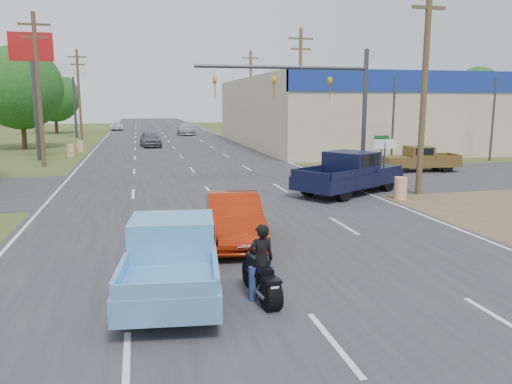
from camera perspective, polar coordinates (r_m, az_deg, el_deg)
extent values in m
plane|color=#39441B|center=(9.44, 8.85, -16.78)|extent=(200.00, 200.00, 0.00)
cube|color=#2D2D30|center=(48.07, -9.36, 5.00)|extent=(15.00, 180.00, 0.02)
cube|color=#2D2D30|center=(26.32, -5.97, 0.85)|extent=(120.00, 10.00, 0.02)
cube|color=brown|center=(23.18, 25.03, -1.35)|extent=(8.00, 18.00, 0.01)
cube|color=#B7A88C|center=(59.38, 23.44, 8.45)|extent=(50.00, 28.00, 6.60)
cylinder|color=#4C3823|center=(24.38, 18.68, 11.41)|extent=(0.28, 0.28, 10.00)
cube|color=#4C3823|center=(24.72, 19.15, 19.30)|extent=(1.60, 0.14, 0.14)
cylinder|color=#4C3823|center=(40.82, 5.05, 11.21)|extent=(0.28, 0.28, 10.00)
cube|color=#4C3823|center=(41.11, 5.15, 17.07)|extent=(2.00, 0.14, 0.14)
cube|color=#4C3823|center=(41.02, 5.13, 15.96)|extent=(1.60, 0.14, 0.14)
cylinder|color=#4C3823|center=(58.19, -0.60, 10.94)|extent=(0.28, 0.28, 10.00)
cube|color=#4C3823|center=(58.39, -0.61, 15.06)|extent=(2.00, 0.14, 0.14)
cube|color=#4C3823|center=(58.33, -0.61, 14.28)|extent=(1.60, 0.14, 0.14)
cylinder|color=#4C3823|center=(36.31, -23.58, 10.54)|extent=(0.28, 0.28, 10.00)
cube|color=#4C3823|center=(36.64, -24.06, 17.10)|extent=(2.00, 0.14, 0.14)
cube|color=#4C3823|center=(36.54, -23.97, 15.86)|extent=(1.60, 0.14, 0.14)
cylinder|color=#4C3823|center=(60.10, -19.55, 10.34)|extent=(0.28, 0.28, 10.00)
cube|color=#4C3823|center=(60.29, -19.79, 14.32)|extent=(2.00, 0.14, 0.14)
cube|color=#4C3823|center=(60.23, -19.75, 13.57)|extent=(1.60, 0.14, 0.14)
cylinder|color=#422D19|center=(50.88, -25.01, 6.28)|extent=(0.44, 0.44, 3.24)
sphere|color=#144716|center=(50.83, -25.35, 10.73)|extent=(7.56, 7.56, 7.56)
cylinder|color=#422D19|center=(74.63, -21.87, 7.32)|extent=(0.44, 0.44, 2.88)
sphere|color=#144716|center=(74.58, -22.05, 10.02)|extent=(6.72, 6.72, 6.72)
cylinder|color=#422D19|center=(97.20, 23.81, 7.90)|extent=(0.44, 0.44, 3.60)
sphere|color=#144716|center=(97.19, 24.00, 10.49)|extent=(8.40, 8.40, 8.40)
cylinder|color=#422D19|center=(108.04, 4.73, 8.82)|extent=(0.44, 0.44, 3.42)
sphere|color=#144716|center=(108.03, 4.76, 11.04)|extent=(7.98, 7.98, 7.98)
cylinder|color=orange|center=(23.06, 16.18, 0.40)|extent=(0.56, 0.56, 1.00)
cylinder|color=orange|center=(30.81, 9.10, 3.06)|extent=(0.56, 0.56, 1.00)
cylinder|color=orange|center=(42.26, -20.39, 4.46)|extent=(0.56, 0.56, 1.00)
cylinder|color=orange|center=(46.19, -19.43, 4.96)|extent=(0.56, 0.56, 1.00)
cylinder|color=#3F3F44|center=(40.42, -23.94, 9.68)|extent=(0.30, 0.30, 9.00)
cube|color=#B21414|center=(40.61, -24.33, 14.90)|extent=(3.00, 0.35, 2.00)
cylinder|color=#3F3F44|center=(64.18, -20.04, 9.82)|extent=(0.30, 0.30, 9.00)
cube|color=white|center=(64.30, -20.25, 13.11)|extent=(3.00, 0.35, 2.00)
cylinder|color=#3F3F44|center=(24.79, 14.41, 2.79)|extent=(0.08, 0.08, 2.40)
cube|color=white|center=(24.68, 14.52, 5.32)|extent=(1.20, 0.05, 0.45)
cylinder|color=#3F3F44|center=(26.38, 14.06, 3.23)|extent=(0.08, 0.08, 2.40)
cube|color=#0C591E|center=(26.26, 14.18, 6.05)|extent=(0.80, 0.04, 0.22)
cylinder|color=#3F3F44|center=(27.43, 12.27, 8.38)|extent=(0.24, 0.24, 7.00)
cylinder|color=#3F3F44|center=(25.87, 3.16, 14.04)|extent=(9.00, 0.18, 0.18)
imported|color=gold|center=(26.65, 8.45, 12.87)|extent=(0.18, 0.40, 1.10)
imported|color=gold|center=(25.70, 2.05, 13.07)|extent=(0.18, 0.40, 1.10)
imported|color=gold|center=(25.08, -4.75, 13.11)|extent=(0.18, 0.40, 1.10)
imported|color=#A02007|center=(15.30, -2.52, -3.11)|extent=(2.01, 4.64, 1.49)
cylinder|color=black|center=(10.56, 1.71, -11.74)|extent=(0.38, 0.67, 0.64)
cylinder|color=black|center=(11.79, -0.84, -9.34)|extent=(0.19, 0.65, 0.64)
cube|color=black|center=(11.09, 0.32, -9.08)|extent=(0.35, 1.18, 0.29)
cube|color=black|center=(11.25, -0.11, -7.76)|extent=(0.31, 0.56, 0.21)
cube|color=black|center=(10.79, 0.86, -8.78)|extent=(0.35, 0.56, 0.10)
cylinder|color=white|center=(11.44, -0.61, -6.27)|extent=(0.63, 0.12, 0.05)
cube|color=white|center=(10.30, 2.16, -11.05)|extent=(0.18, 0.04, 0.12)
imported|color=black|center=(10.90, 0.59, -8.31)|extent=(0.63, 0.45, 1.61)
cylinder|color=black|center=(13.16, -12.80, -7.13)|extent=(0.39, 0.83, 0.80)
cylinder|color=black|center=(13.08, -5.43, -7.02)|extent=(0.39, 0.83, 0.80)
cylinder|color=black|center=(10.26, -14.66, -12.29)|extent=(0.39, 0.83, 0.80)
cylinder|color=black|center=(10.15, -5.03, -12.22)|extent=(0.39, 0.83, 0.80)
cube|color=#65AAD8|center=(11.55, -9.48, -8.34)|extent=(2.58, 5.38, 0.52)
cube|color=#65AAD8|center=(12.95, -9.20, -4.77)|extent=(2.11, 2.18, 0.18)
cube|color=#65AAD8|center=(11.45, -9.55, -4.96)|extent=(2.00, 1.76, 0.85)
cube|color=black|center=(11.42, -9.58, -4.23)|extent=(2.01, 1.45, 0.45)
cube|color=#65AAD8|center=(9.03, -10.33, -11.05)|extent=(1.83, 0.29, 0.30)
cylinder|color=black|center=(25.98, 11.08, 1.60)|extent=(0.96, 0.77, 0.92)
cylinder|color=black|center=(24.96, 14.74, 1.10)|extent=(0.96, 0.77, 0.92)
cylinder|color=black|center=(23.14, 6.06, 0.69)|extent=(0.96, 0.77, 0.92)
cylinder|color=black|center=(21.99, 9.95, 0.09)|extent=(0.96, 0.77, 0.92)
cube|color=black|center=(23.94, 10.58, 1.50)|extent=(6.29, 5.07, 0.60)
cube|color=black|center=(25.37, 12.93, 2.77)|extent=(3.07, 3.04, 0.21)
cube|color=black|center=(23.94, 10.81, 3.38)|extent=(2.63, 2.74, 0.98)
cube|color=black|center=(23.92, 10.82, 3.79)|extent=(2.35, 2.59, 0.52)
cube|color=black|center=(21.56, 6.17, 1.90)|extent=(1.18, 1.85, 0.34)
cylinder|color=black|center=(31.62, 16.40, 2.71)|extent=(0.76, 0.35, 0.73)
cylinder|color=black|center=(33.02, 15.37, 3.06)|extent=(0.76, 0.35, 0.73)
cylinder|color=black|center=(32.84, 20.97, 2.71)|extent=(0.76, 0.35, 0.73)
cylinder|color=black|center=(34.19, 19.80, 3.06)|extent=(0.76, 0.35, 0.73)
cube|color=brown|center=(32.87, 18.18, 3.24)|extent=(4.91, 2.35, 0.47)
cube|color=brown|center=(32.27, 15.92, 3.77)|extent=(1.99, 1.93, 0.16)
cube|color=brown|center=(32.77, 18.09, 4.31)|extent=(1.60, 1.83, 0.77)
cube|color=black|center=(32.75, 18.11, 4.55)|extent=(1.33, 1.83, 0.41)
cube|color=brown|center=(33.87, 21.79, 3.83)|extent=(0.26, 1.67, 0.27)
imported|color=#5D5D62|center=(49.54, -11.98, 5.91)|extent=(2.21, 4.51, 1.48)
imported|color=#B4B3B8|center=(67.14, -7.99, 7.15)|extent=(2.25, 5.47, 1.58)
imported|color=white|center=(80.54, -15.68, 7.22)|extent=(2.23, 4.38, 1.18)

